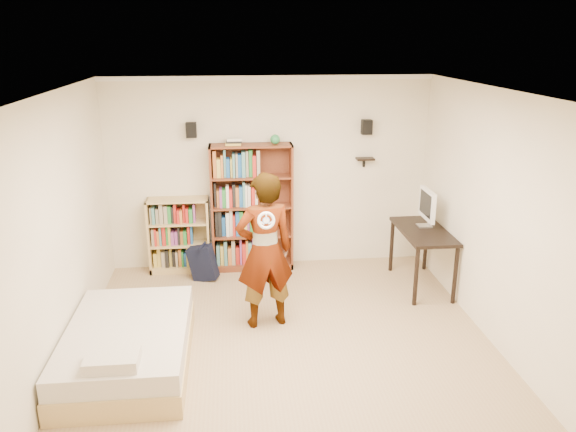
% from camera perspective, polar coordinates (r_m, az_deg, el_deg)
% --- Properties ---
extents(ground, '(4.50, 5.00, 0.01)m').
position_cam_1_polar(ground, '(6.14, -0.05, -13.68)').
color(ground, tan).
rests_on(ground, ground).
extents(room_shell, '(4.52, 5.02, 2.71)m').
position_cam_1_polar(room_shell, '(5.42, -0.06, 2.37)').
color(room_shell, white).
rests_on(room_shell, ground).
extents(crown_molding, '(4.50, 5.00, 0.06)m').
position_cam_1_polar(crown_molding, '(5.25, -0.06, 11.95)').
color(crown_molding, white).
rests_on(crown_molding, room_shell).
extents(speaker_left, '(0.14, 0.12, 0.20)m').
position_cam_1_polar(speaker_left, '(7.71, -9.80, 8.61)').
color(speaker_left, black).
rests_on(speaker_left, room_shell).
extents(speaker_right, '(0.14, 0.12, 0.20)m').
position_cam_1_polar(speaker_right, '(7.92, 8.00, 8.94)').
color(speaker_right, black).
rests_on(speaker_right, room_shell).
extents(wall_shelf, '(0.25, 0.16, 0.02)m').
position_cam_1_polar(wall_shelf, '(8.01, 7.84, 5.77)').
color(wall_shelf, black).
rests_on(wall_shelf, room_shell).
extents(tall_bookshelf, '(1.14, 0.33, 1.80)m').
position_cam_1_polar(tall_bookshelf, '(7.89, -3.67, 0.82)').
color(tall_bookshelf, brown).
rests_on(tall_bookshelf, ground).
extents(low_bookshelf, '(0.85, 0.32, 1.06)m').
position_cam_1_polar(low_bookshelf, '(8.04, -11.00, -1.92)').
color(low_bookshelf, tan).
rests_on(low_bookshelf, ground).
extents(computer_desk, '(0.58, 1.17, 0.80)m').
position_cam_1_polar(computer_desk, '(7.66, 13.40, -4.18)').
color(computer_desk, black).
rests_on(computer_desk, ground).
extents(imac, '(0.19, 0.51, 0.50)m').
position_cam_1_polar(imac, '(7.58, 13.80, 0.77)').
color(imac, white).
rests_on(imac, computer_desk).
extents(daybed, '(1.21, 1.86, 0.55)m').
position_cam_1_polar(daybed, '(6.01, -15.96, -12.13)').
color(daybed, silver).
rests_on(daybed, ground).
extents(person, '(0.74, 0.57, 1.82)m').
position_cam_1_polar(person, '(6.30, -2.38, -3.57)').
color(person, black).
rests_on(person, ground).
extents(wii_wheel, '(0.19, 0.07, 0.19)m').
position_cam_1_polar(wii_wheel, '(5.82, -2.23, -0.46)').
color(wii_wheel, white).
rests_on(wii_wheel, person).
extents(navy_bag, '(0.42, 0.33, 0.50)m').
position_cam_1_polar(navy_bag, '(7.79, -8.64, -4.67)').
color(navy_bag, black).
rests_on(navy_bag, ground).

